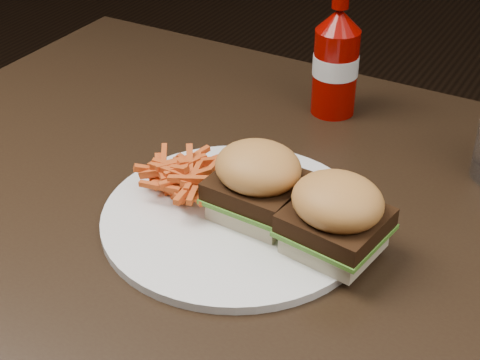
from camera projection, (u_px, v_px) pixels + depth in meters
The scene contains 6 objects.
dining_table at pixel (305, 241), 0.83m from camera, with size 1.20×0.80×0.04m, color black.
plate at pixel (236, 218), 0.82m from camera, with size 0.30×0.30×0.01m, color white.
sandwich_half_a at pixel (257, 205), 0.82m from camera, with size 0.09×0.08×0.02m, color beige.
sandwich_half_b at pixel (334, 241), 0.76m from camera, with size 0.09×0.08×0.02m, color beige.
fries_pile at pixel (182, 175), 0.85m from camera, with size 0.10×0.10×0.04m, color red, non-canonical shape.
ketchup_bottle at pixel (335, 73), 1.01m from camera, with size 0.06×0.06×0.12m, color #7F0501.
Camera 1 is at (0.26, -0.60, 1.24)m, focal length 55.00 mm.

